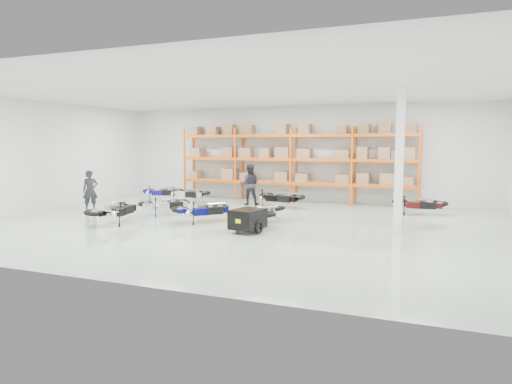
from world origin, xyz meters
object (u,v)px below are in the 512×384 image
at_px(moto_black_far_left, 114,207).
at_px(person_left, 90,191).
at_px(moto_blue_centre, 203,206).
at_px(moto_silver_left, 165,201).
at_px(moto_back_a, 162,189).
at_px(moto_back_b, 188,191).
at_px(moto_back_c, 279,194).
at_px(person_back, 249,184).
at_px(trailer, 248,219).
at_px(moto_back_d, 419,201).
at_px(moto_touring_right, 266,209).

xyz_separation_m(moto_black_far_left, person_left, (-2.96, 2.18, 0.23)).
xyz_separation_m(moto_blue_centre, moto_black_far_left, (-2.63, -1.44, 0.04)).
xyz_separation_m(moto_silver_left, moto_black_far_left, (-0.52, -2.35, 0.07)).
relative_size(moto_back_a, moto_back_b, 0.99).
xyz_separation_m(moto_back_b, moto_back_c, (4.55, -0.15, 0.03)).
height_order(moto_back_b, moto_back_c, moto_back_c).
distance_m(moto_silver_left, person_back, 4.35).
bearing_deg(moto_back_a, trailer, -149.42).
distance_m(moto_back_c, moto_back_d, 5.67).
bearing_deg(moto_touring_right, moto_silver_left, 165.71).
xyz_separation_m(moto_black_far_left, person_back, (2.42, 6.25, 0.32)).
height_order(moto_silver_left, person_back, person_back).
height_order(moto_back_a, moto_back_b, moto_back_b).
bearing_deg(trailer, moto_blue_centre, 161.96).
relative_size(moto_silver_left, moto_back_c, 0.92).
bearing_deg(moto_back_d, moto_back_b, 92.53).
bearing_deg(moto_black_far_left, trailer, 175.98).
height_order(moto_touring_right, moto_back_d, moto_back_d).
xyz_separation_m(trailer, moto_back_d, (4.77, 5.78, 0.12)).
height_order(moto_touring_right, person_back, person_back).
bearing_deg(moto_blue_centre, person_back, -44.74).
distance_m(moto_blue_centre, moto_silver_left, 2.30).
bearing_deg(person_left, moto_back_a, 27.64).
relative_size(moto_back_b, person_back, 0.96).
bearing_deg(moto_touring_right, moto_back_c, 95.36).
relative_size(moto_silver_left, person_back, 0.94).
bearing_deg(person_back, person_left, 18.09).
bearing_deg(moto_blue_centre, person_left, 35.20).
bearing_deg(moto_back_d, person_left, 109.48).
distance_m(moto_silver_left, person_left, 3.50).
distance_m(trailer, moto_back_a, 9.22).
bearing_deg(trailer, moto_back_c, 110.01).
distance_m(trailer, moto_back_b, 7.96).
relative_size(moto_blue_centre, moto_back_b, 1.03).
xyz_separation_m(trailer, moto_back_b, (-5.45, 5.80, 0.12)).
bearing_deg(moto_back_a, moto_touring_right, -140.98).
bearing_deg(person_back, moto_touring_right, 99.76).
height_order(trailer, moto_back_b, moto_back_b).
relative_size(moto_silver_left, trailer, 0.97).
relative_size(moto_silver_left, moto_back_a, 0.99).
bearing_deg(moto_touring_right, trailer, -97.13).
bearing_deg(person_back, moto_back_c, 146.80).
bearing_deg(person_back, moto_back_d, 158.91).
bearing_deg(moto_back_b, moto_back_c, -85.58).
height_order(moto_blue_centre, moto_back_d, moto_blue_centre).
bearing_deg(moto_black_far_left, moto_back_a, -77.42).
relative_size(moto_black_far_left, moto_touring_right, 1.10).
relative_size(moto_back_c, person_left, 1.14).
bearing_deg(trailer, person_back, 122.97).
xyz_separation_m(moto_touring_right, trailer, (0.00, -1.60, -0.12)).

